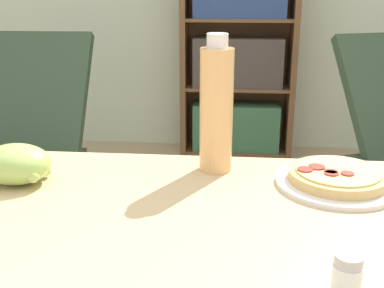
{
  "coord_description": "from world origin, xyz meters",
  "views": [
    {
      "loc": [
        0.15,
        -0.7,
        1.11
      ],
      "look_at": [
        0.07,
        0.27,
        0.78
      ],
      "focal_mm": 45.0,
      "sensor_mm": 36.0,
      "label": 1
    }
  ],
  "objects_px": {
    "salt_shaker": "(346,280)",
    "lounge_chair_near": "(12,165)",
    "pizza_on_plate": "(337,179)",
    "grape_bunch": "(16,164)",
    "drink_bottle": "(216,108)",
    "bookshelf": "(238,59)"
  },
  "relations": [
    {
      "from": "salt_shaker",
      "to": "lounge_chair_near",
      "type": "xyz_separation_m",
      "value": [
        -1.19,
        1.52,
        -0.47
      ]
    },
    {
      "from": "pizza_on_plate",
      "to": "lounge_chair_near",
      "type": "bearing_deg",
      "value": 137.79
    },
    {
      "from": "salt_shaker",
      "to": "grape_bunch",
      "type": "bearing_deg",
      "value": 149.39
    },
    {
      "from": "pizza_on_plate",
      "to": "grape_bunch",
      "type": "distance_m",
      "value": 0.65
    },
    {
      "from": "drink_bottle",
      "to": "bookshelf",
      "type": "relative_size",
      "value": 0.22
    },
    {
      "from": "drink_bottle",
      "to": "lounge_chair_near",
      "type": "distance_m",
      "value": 1.58
    },
    {
      "from": "pizza_on_plate",
      "to": "drink_bottle",
      "type": "xyz_separation_m",
      "value": [
        -0.25,
        0.07,
        0.12
      ]
    },
    {
      "from": "bookshelf",
      "to": "pizza_on_plate",
      "type": "bearing_deg",
      "value": -85.13
    },
    {
      "from": "drink_bottle",
      "to": "bookshelf",
      "type": "xyz_separation_m",
      "value": [
        0.06,
        2.17,
        -0.22
      ]
    },
    {
      "from": "bookshelf",
      "to": "lounge_chair_near",
      "type": "bearing_deg",
      "value": -133.9
    },
    {
      "from": "salt_shaker",
      "to": "lounge_chair_near",
      "type": "bearing_deg",
      "value": 127.97
    },
    {
      "from": "pizza_on_plate",
      "to": "bookshelf",
      "type": "relative_size",
      "value": 0.18
    },
    {
      "from": "pizza_on_plate",
      "to": "grape_bunch",
      "type": "height_order",
      "value": "grape_bunch"
    },
    {
      "from": "drink_bottle",
      "to": "salt_shaker",
      "type": "height_order",
      "value": "drink_bottle"
    },
    {
      "from": "pizza_on_plate",
      "to": "salt_shaker",
      "type": "bearing_deg",
      "value": -99.54
    },
    {
      "from": "grape_bunch",
      "to": "bookshelf",
      "type": "xyz_separation_m",
      "value": [
        0.46,
        2.28,
        -0.12
      ]
    },
    {
      "from": "lounge_chair_near",
      "to": "grape_bunch",
      "type": "bearing_deg",
      "value": -63.39
    },
    {
      "from": "grape_bunch",
      "to": "salt_shaker",
      "type": "bearing_deg",
      "value": -30.61
    },
    {
      "from": "salt_shaker",
      "to": "bookshelf",
      "type": "relative_size",
      "value": 0.05
    },
    {
      "from": "pizza_on_plate",
      "to": "bookshelf",
      "type": "distance_m",
      "value": 2.25
    },
    {
      "from": "pizza_on_plate",
      "to": "lounge_chair_near",
      "type": "height_order",
      "value": "lounge_chair_near"
    },
    {
      "from": "drink_bottle",
      "to": "lounge_chair_near",
      "type": "relative_size",
      "value": 0.33
    }
  ]
}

